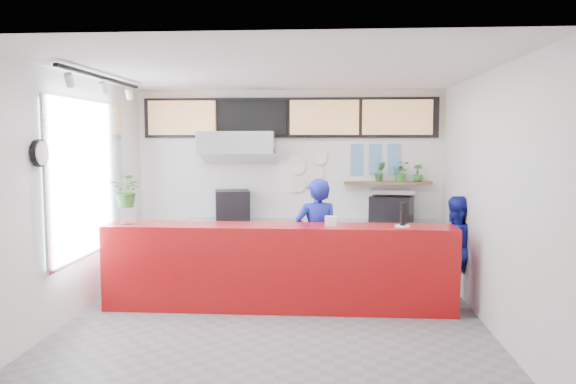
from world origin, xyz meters
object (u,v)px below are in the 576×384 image
at_px(panini_oven, 232,205).
at_px(staff_right, 454,248).
at_px(pepper_mill, 403,214).
at_px(service_counter, 279,267).
at_px(staff_center, 317,239).
at_px(espresso_machine, 391,209).

relative_size(panini_oven, staff_right, 0.37).
height_order(staff_right, pepper_mill, staff_right).
relative_size(service_counter, pepper_mill, 15.71).
xyz_separation_m(panini_oven, staff_center, (1.39, -1.29, -0.31)).
distance_m(service_counter, staff_center, 0.76).
xyz_separation_m(service_counter, panini_oven, (-0.90, 1.80, 0.59)).
relative_size(staff_center, staff_right, 1.17).
bearing_deg(espresso_machine, staff_center, -113.87).
bearing_deg(service_counter, panini_oven, 116.68).
bearing_deg(pepper_mill, staff_center, 154.25).
distance_m(service_counter, panini_oven, 2.10).
bearing_deg(panini_oven, staff_center, -55.27).
xyz_separation_m(panini_oven, espresso_machine, (2.54, 0.00, -0.04)).
relative_size(panini_oven, espresso_machine, 0.85).
bearing_deg(espresso_machine, pepper_mill, -74.11).
height_order(service_counter, staff_right, staff_right).
bearing_deg(espresso_machine, service_counter, -114.39).
bearing_deg(service_counter, staff_center, 46.40).
distance_m(panini_oven, espresso_machine, 2.55).
bearing_deg(panini_oven, staff_right, -32.15).
relative_size(service_counter, staff_center, 2.69).
xyz_separation_m(staff_center, staff_right, (1.88, 0.11, -0.12)).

